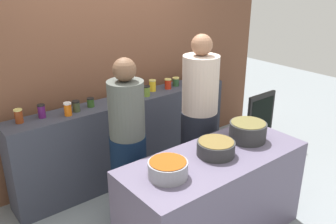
{
  "coord_description": "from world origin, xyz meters",
  "views": [
    {
      "loc": [
        -2.0,
        -2.17,
        2.33
      ],
      "look_at": [
        0.0,
        0.35,
        1.05
      ],
      "focal_mm": 38.5,
      "sensor_mm": 36.0,
      "label": 1
    }
  ],
  "objects_px": {
    "preserve_jar_5": "(147,91)",
    "preserve_jar_9": "(191,81)",
    "preserve_jar_2": "(68,109)",
    "preserve_jar_11": "(202,76)",
    "preserve_jar_8": "(176,82)",
    "cook_with_tongs": "(128,149)",
    "preserve_jar_0": "(19,116)",
    "preserve_jar_1": "(42,111)",
    "cooking_pot_right": "(248,131)",
    "preserve_jar_4": "(91,102)",
    "preserve_jar_7": "(168,84)",
    "preserve_jar_3": "(76,106)",
    "cooking_pot_left": "(168,169)",
    "preserve_jar_10": "(195,79)",
    "preserve_jar_6": "(153,85)",
    "cook_in_cap": "(199,126)",
    "chalkboard_sign": "(260,124)",
    "cooking_pot_center": "(216,148)"
  },
  "relations": [
    {
      "from": "preserve_jar_2",
      "to": "preserve_jar_1",
      "type": "bearing_deg",
      "value": 154.76
    },
    {
      "from": "preserve_jar_3",
      "to": "preserve_jar_8",
      "type": "relative_size",
      "value": 1.05
    },
    {
      "from": "cooking_pot_left",
      "to": "preserve_jar_11",
      "type": "bearing_deg",
      "value": 39.98
    },
    {
      "from": "preserve_jar_2",
      "to": "preserve_jar_6",
      "type": "distance_m",
      "value": 1.12
    },
    {
      "from": "preserve_jar_5",
      "to": "preserve_jar_8",
      "type": "bearing_deg",
      "value": 10.16
    },
    {
      "from": "preserve_jar_3",
      "to": "preserve_jar_9",
      "type": "relative_size",
      "value": 1.09
    },
    {
      "from": "cook_in_cap",
      "to": "chalkboard_sign",
      "type": "bearing_deg",
      "value": 6.2
    },
    {
      "from": "preserve_jar_10",
      "to": "cooking_pot_left",
      "type": "xyz_separation_m",
      "value": [
        -1.53,
        -1.37,
        -0.12
      ]
    },
    {
      "from": "preserve_jar_7",
      "to": "preserve_jar_9",
      "type": "bearing_deg",
      "value": -9.37
    },
    {
      "from": "preserve_jar_3",
      "to": "cooking_pot_right",
      "type": "relative_size",
      "value": 0.33
    },
    {
      "from": "preserve_jar_1",
      "to": "chalkboard_sign",
      "type": "relative_size",
      "value": 0.16
    },
    {
      "from": "preserve_jar_1",
      "to": "preserve_jar_0",
      "type": "bearing_deg",
      "value": 177.95
    },
    {
      "from": "preserve_jar_0",
      "to": "preserve_jar_4",
      "type": "height_order",
      "value": "preserve_jar_0"
    },
    {
      "from": "preserve_jar_1",
      "to": "preserve_jar_10",
      "type": "relative_size",
      "value": 1.28
    },
    {
      "from": "preserve_jar_11",
      "to": "cooking_pot_left",
      "type": "relative_size",
      "value": 0.41
    },
    {
      "from": "preserve_jar_11",
      "to": "cooking_pot_center",
      "type": "bearing_deg",
      "value": -129.38
    },
    {
      "from": "preserve_jar_5",
      "to": "preserve_jar_9",
      "type": "bearing_deg",
      "value": 0.8
    },
    {
      "from": "preserve_jar_3",
      "to": "cook_with_tongs",
      "type": "distance_m",
      "value": 0.73
    },
    {
      "from": "preserve_jar_6",
      "to": "cook_with_tongs",
      "type": "height_order",
      "value": "cook_with_tongs"
    },
    {
      "from": "preserve_jar_3",
      "to": "preserve_jar_11",
      "type": "relative_size",
      "value": 0.9
    },
    {
      "from": "cooking_pot_right",
      "to": "preserve_jar_3",
      "type": "bearing_deg",
      "value": 128.22
    },
    {
      "from": "preserve_jar_4",
      "to": "chalkboard_sign",
      "type": "xyz_separation_m",
      "value": [
        2.06,
        -0.65,
        -0.59
      ]
    },
    {
      "from": "preserve_jar_2",
      "to": "cook_in_cap",
      "type": "relative_size",
      "value": 0.08
    },
    {
      "from": "preserve_jar_5",
      "to": "preserve_jar_9",
      "type": "height_order",
      "value": "preserve_jar_5"
    },
    {
      "from": "cooking_pot_center",
      "to": "cooking_pot_right",
      "type": "bearing_deg",
      "value": 2.78
    },
    {
      "from": "preserve_jar_3",
      "to": "preserve_jar_9",
      "type": "height_order",
      "value": "preserve_jar_3"
    },
    {
      "from": "preserve_jar_5",
      "to": "preserve_jar_4",
      "type": "bearing_deg",
      "value": 172.54
    },
    {
      "from": "preserve_jar_7",
      "to": "cooking_pot_left",
      "type": "relative_size",
      "value": 0.4
    },
    {
      "from": "cooking_pot_left",
      "to": "preserve_jar_5",
      "type": "bearing_deg",
      "value": 60.7
    },
    {
      "from": "cooking_pot_left",
      "to": "cooking_pot_center",
      "type": "xyz_separation_m",
      "value": [
        0.54,
        0.02,
        -0.0
      ]
    },
    {
      "from": "preserve_jar_9",
      "to": "preserve_jar_11",
      "type": "distance_m",
      "value": 0.25
    },
    {
      "from": "chalkboard_sign",
      "to": "preserve_jar_9",
      "type": "bearing_deg",
      "value": 141.47
    },
    {
      "from": "preserve_jar_8",
      "to": "cooking_pot_left",
      "type": "relative_size",
      "value": 0.35
    },
    {
      "from": "preserve_jar_3",
      "to": "preserve_jar_11",
      "type": "bearing_deg",
      "value": 0.27
    },
    {
      "from": "preserve_jar_3",
      "to": "preserve_jar_10",
      "type": "xyz_separation_m",
      "value": [
        1.62,
        -0.02,
        -0.0
      ]
    },
    {
      "from": "preserve_jar_11",
      "to": "chalkboard_sign",
      "type": "bearing_deg",
      "value": -52.74
    },
    {
      "from": "cook_with_tongs",
      "to": "preserve_jar_0",
      "type": "bearing_deg",
      "value": 136.81
    },
    {
      "from": "preserve_jar_4",
      "to": "chalkboard_sign",
      "type": "height_order",
      "value": "preserve_jar_4"
    },
    {
      "from": "preserve_jar_10",
      "to": "cooking_pot_right",
      "type": "xyz_separation_m",
      "value": [
        -0.56,
        -1.33,
        -0.09
      ]
    },
    {
      "from": "preserve_jar_1",
      "to": "preserve_jar_3",
      "type": "bearing_deg",
      "value": -9.3
    },
    {
      "from": "preserve_jar_4",
      "to": "preserve_jar_7",
      "type": "bearing_deg",
      "value": -1.36
    },
    {
      "from": "cooking_pot_right",
      "to": "preserve_jar_0",
      "type": "bearing_deg",
      "value": 138.78
    },
    {
      "from": "preserve_jar_5",
      "to": "cooking_pot_right",
      "type": "xyz_separation_m",
      "value": [
        0.23,
        -1.29,
        -0.1
      ]
    },
    {
      "from": "preserve_jar_9",
      "to": "cooking_pot_right",
      "type": "distance_m",
      "value": 1.38
    },
    {
      "from": "preserve_jar_4",
      "to": "preserve_jar_7",
      "type": "distance_m",
      "value": 1.02
    },
    {
      "from": "preserve_jar_9",
      "to": "preserve_jar_10",
      "type": "distance_m",
      "value": 0.11
    },
    {
      "from": "preserve_jar_7",
      "to": "preserve_jar_10",
      "type": "height_order",
      "value": "preserve_jar_7"
    },
    {
      "from": "preserve_jar_2",
      "to": "preserve_jar_11",
      "type": "distance_m",
      "value": 1.87
    },
    {
      "from": "cook_with_tongs",
      "to": "preserve_jar_7",
      "type": "bearing_deg",
      "value": 32.97
    },
    {
      "from": "preserve_jar_6",
      "to": "cooking_pot_center",
      "type": "bearing_deg",
      "value": -104.75
    }
  ]
}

